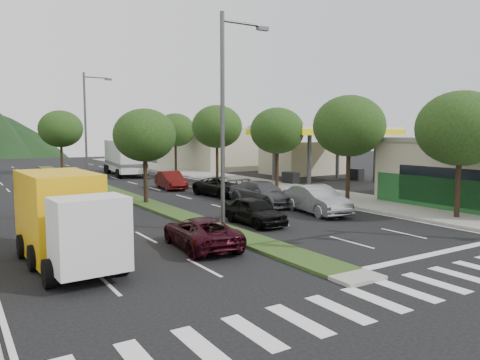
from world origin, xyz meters
TOP-DOWN VIEW (x-y plane):
  - ground at (0.00, 0.00)m, footprint 160.00×160.00m
  - sidewalk_right at (12.50, 25.00)m, footprint 5.00×90.00m
  - median at (0.00, 28.00)m, footprint 1.60×56.00m
  - crosswalk at (0.00, -2.00)m, footprint 19.00×2.20m
  - gas_canopy at (19.00, 22.00)m, footprint 12.20×8.20m
  - bldg_right_far at (19.50, 44.00)m, footprint 10.00×16.00m
  - tree_r_a at (12.00, 4.00)m, footprint 4.60×4.60m
  - tree_r_b at (12.00, 12.00)m, footprint 4.80×4.80m
  - tree_r_c at (12.00, 20.00)m, footprint 4.40×4.40m
  - tree_r_d at (12.00, 30.00)m, footprint 5.00×5.00m
  - tree_r_e at (12.00, 40.00)m, footprint 4.60×4.60m
  - tree_med_near at (0.00, 18.00)m, footprint 4.00×4.00m
  - tree_med_far at (0.00, 44.00)m, footprint 4.80×4.80m
  - streetlight_near at (0.21, 8.00)m, footprint 2.60×0.25m
  - streetlight_mid at (0.21, 33.00)m, footprint 2.60×0.25m
  - sedan_silver at (6.94, 9.36)m, footprint 2.36×5.06m
  - suv_maroon at (-2.29, 5.78)m, footprint 2.57×4.74m
  - car_queue_a at (2.18, 8.61)m, footprint 1.69×4.04m
  - car_queue_b at (6.13, 13.61)m, footprint 2.67×5.40m
  - car_queue_c at (4.61, 24.56)m, footprint 2.01×4.56m
  - car_queue_d at (6.00, 18.61)m, footprint 2.86×5.12m
  - box_truck at (-7.39, 6.29)m, footprint 2.80×6.57m
  - motorhome at (5.50, 38.90)m, footprint 4.11×10.03m

SIDE VIEW (x-z plane):
  - ground at x=0.00m, z-range 0.00..0.00m
  - crosswalk at x=0.00m, z-range 0.00..0.01m
  - median at x=0.00m, z-range 0.00..0.12m
  - sidewalk_right at x=12.50m, z-range 0.00..0.15m
  - suv_maroon at x=-2.29m, z-range 0.00..1.26m
  - car_queue_d at x=6.00m, z-range 0.00..1.35m
  - car_queue_a at x=2.18m, z-range 0.00..1.37m
  - car_queue_c at x=4.61m, z-range 0.00..1.46m
  - car_queue_b at x=6.13m, z-range 0.00..1.51m
  - sedan_silver at x=6.94m, z-range 0.00..1.61m
  - box_truck at x=-7.39m, z-range -0.09..3.10m
  - motorhome at x=5.50m, z-range 0.12..3.87m
  - bldg_right_far at x=19.50m, z-range 0.00..5.20m
  - tree_med_near at x=0.00m, z-range 1.42..7.44m
  - gas_canopy at x=19.00m, z-range 2.02..7.27m
  - tree_r_c at x=12.00m, z-range 1.51..7.99m
  - tree_r_a at x=12.00m, z-range 1.50..8.14m
  - tree_r_e at x=12.00m, z-range 1.54..8.25m
  - tree_med_far at x=0.00m, z-range 1.54..8.47m
  - tree_r_b at x=12.00m, z-range 1.57..8.50m
  - tree_r_d at x=12.00m, z-range 1.60..8.76m
  - streetlight_near at x=0.21m, z-range 0.58..10.58m
  - streetlight_mid at x=0.21m, z-range 0.58..10.58m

